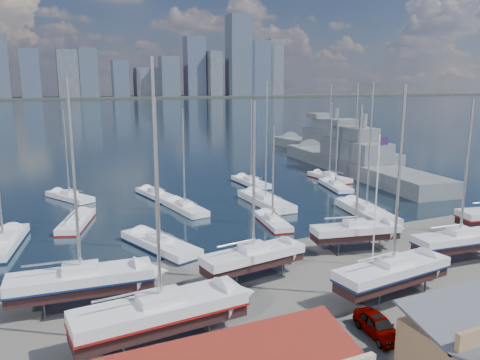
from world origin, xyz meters
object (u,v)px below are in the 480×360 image
naval_ship_west (329,147)px  naval_ship_east (354,164)px  flagpole (377,192)px  sailboat_cradle_0 (81,281)px  car_a (378,325)px

naval_ship_west → naval_ship_east: bearing=154.7°
naval_ship_west → flagpole: size_ratio=3.56×
sailboat_cradle_0 → naval_ship_west: size_ratio=0.39×
sailboat_cradle_0 → naval_ship_west: (62.67, 58.11, -0.44)m
naval_ship_east → flagpole: (-27.64, -38.17, 5.21)m
sailboat_cradle_0 → naval_ship_east: size_ratio=0.35×
naval_ship_east → naval_ship_west: bearing=-16.7°
naval_ship_west → car_a: naval_ship_west is taller
naval_ship_east → naval_ship_west: (9.89, 22.19, -0.00)m
sailboat_cradle_0 → flagpole: bearing=-0.1°
flagpole → sailboat_cradle_0: bearing=174.9°
sailboat_cradle_0 → car_a: size_ratio=3.98×
naval_ship_east → car_a: bearing=150.7°
car_a → flagpole: flagpole is taller
naval_ship_west → flagpole: 71.27m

